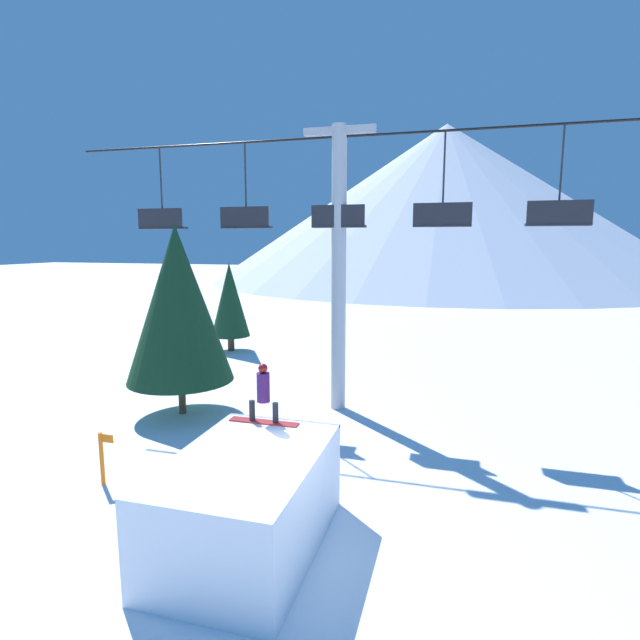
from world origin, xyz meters
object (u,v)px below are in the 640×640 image
(pine_tree_near, at_px, (178,304))
(trail_marker, at_px, (102,457))
(snowboarder, at_px, (263,394))
(snow_ramp, at_px, (248,502))

(pine_tree_near, distance_m, trail_marker, 5.99)
(snowboarder, height_order, pine_tree_near, pine_tree_near)
(snowboarder, bearing_deg, snow_ramp, -78.60)
(trail_marker, bearing_deg, snowboarder, 4.27)
(pine_tree_near, height_order, trail_marker, pine_tree_near)
(snow_ramp, bearing_deg, trail_marker, 162.69)
(snowboarder, bearing_deg, trail_marker, -175.73)
(snow_ramp, distance_m, pine_tree_near, 8.81)
(snowboarder, bearing_deg, pine_tree_near, 136.22)
(snow_ramp, height_order, pine_tree_near, pine_tree_near)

